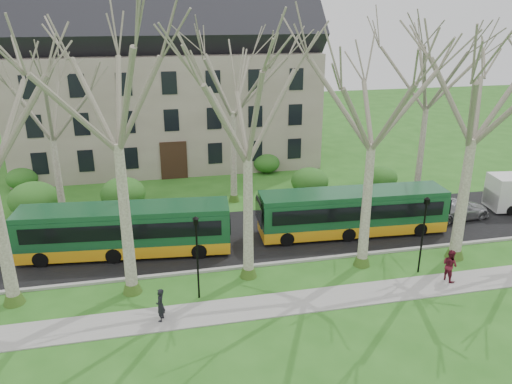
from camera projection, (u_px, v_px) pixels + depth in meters
ground at (308, 275)px, 27.02m from camera, size 120.00×120.00×0.00m
sidewalk at (323, 299)px, 24.72m from camera, size 70.00×2.00×0.06m
road at (281, 232)px, 32.05m from camera, size 80.00×8.00×0.06m
curb at (300, 261)px, 28.37m from camera, size 80.00×0.25×0.14m
building at (166, 73)px, 45.01m from camera, size 26.50×12.20×16.00m
tree_row_verge at (311, 148)px, 24.87m from camera, size 49.00×7.00×14.00m
tree_row_far at (244, 124)px, 34.75m from camera, size 33.00×7.00×12.00m
lamp_row at (316, 240)px, 25.21m from camera, size 36.22×0.22×4.30m
hedges at (195, 181)px, 38.57m from camera, size 30.60×8.60×2.00m
bus_lead at (125, 230)px, 28.79m from camera, size 12.14×3.66×2.99m
bus_follow at (352, 212)px, 31.40m from camera, size 11.86×3.07×2.94m
sedan at (456, 209)px, 33.89m from camera, size 4.90×2.40×1.37m
pedestrian_a at (160, 305)px, 22.72m from camera, size 0.55×0.68×1.61m
pedestrian_b at (450, 265)px, 26.11m from camera, size 0.84×0.98×1.73m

